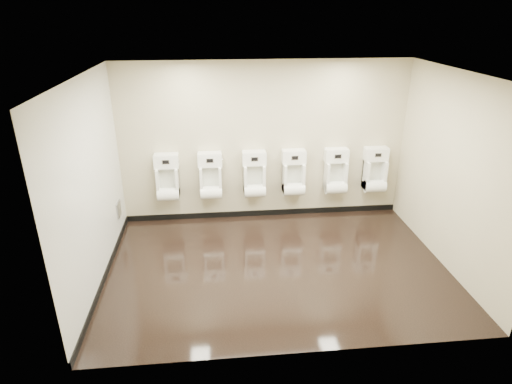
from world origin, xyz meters
TOP-DOWN VIEW (x-y plane):
  - ground at (0.00, 0.00)m, footprint 5.00×3.50m
  - ceiling at (0.00, 0.00)m, footprint 5.00×3.50m
  - back_wall at (0.00, 1.75)m, footprint 5.00×0.02m
  - front_wall at (0.00, -1.75)m, footprint 5.00×0.02m
  - left_wall at (-2.50, 0.00)m, footprint 0.02×3.50m
  - right_wall at (2.50, 0.00)m, footprint 0.02×3.50m
  - tile_overlay_left at (-2.50, 0.00)m, footprint 0.01×3.50m
  - skirting_back at (0.00, 1.74)m, footprint 5.00×0.02m
  - skirting_left at (-2.49, 0.00)m, footprint 0.02×3.50m
  - access_panel at (-2.48, 1.20)m, footprint 0.04×0.25m
  - urinal_0 at (-1.69, 1.61)m, footprint 0.43×0.32m
  - urinal_1 at (-0.95, 1.61)m, footprint 0.43×0.32m
  - urinal_2 at (-0.18, 1.61)m, footprint 0.43×0.32m
  - urinal_3 at (0.52, 1.61)m, footprint 0.43×0.32m
  - urinal_4 at (1.28, 1.61)m, footprint 0.43×0.32m
  - urinal_5 at (2.01, 1.61)m, footprint 0.43×0.32m

SIDE VIEW (x-z plane):
  - ground at x=0.00m, z-range 0.00..0.00m
  - skirting_back at x=0.00m, z-range 0.00..0.10m
  - skirting_left at x=-2.49m, z-range 0.00..0.10m
  - access_panel at x=-2.48m, z-range 0.38..0.62m
  - urinal_0 at x=-1.69m, z-range 0.41..1.21m
  - urinal_1 at x=-0.95m, z-range 0.41..1.21m
  - urinal_2 at x=-0.18m, z-range 0.41..1.21m
  - urinal_3 at x=0.52m, z-range 0.41..1.21m
  - urinal_4 at x=1.28m, z-range 0.41..1.21m
  - urinal_5 at x=2.01m, z-range 0.41..1.21m
  - back_wall at x=0.00m, z-range 0.00..2.80m
  - front_wall at x=0.00m, z-range 0.00..2.80m
  - left_wall at x=-2.50m, z-range 0.00..2.80m
  - right_wall at x=2.50m, z-range 0.00..2.80m
  - tile_overlay_left at x=-2.50m, z-range 0.00..2.80m
  - ceiling at x=0.00m, z-range 2.80..2.80m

